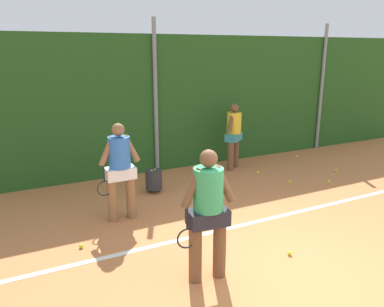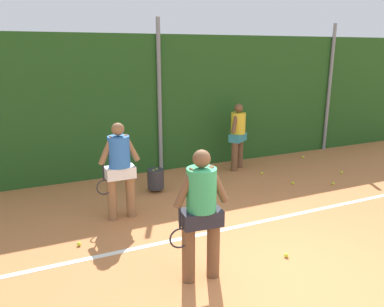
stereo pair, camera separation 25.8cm
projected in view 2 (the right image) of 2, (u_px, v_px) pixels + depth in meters
ground_plane at (233, 231)px, 6.45m from camera, size 28.54×28.54×0.00m
hedge_fence_backdrop at (157, 105)px, 9.35m from camera, size 18.55×0.25×3.35m
fence_post_center at (160, 98)px, 9.15m from camera, size 0.10×0.10×3.72m
fence_post_right at (329, 89)px, 11.25m from camera, size 0.10×0.10×3.72m
court_baseline_paint at (230, 228)px, 6.54m from camera, size 13.56×0.10×0.01m
player_foreground_near at (201, 209)px, 4.85m from camera, size 0.83×0.39×1.80m
player_midcourt at (120, 166)px, 6.69m from camera, size 0.82×0.38×1.78m
player_backcourt_far at (238, 133)px, 9.55m from camera, size 0.61×0.53×1.70m
ball_hopper at (156, 179)px, 8.18m from camera, size 0.36×0.36×0.51m
tennis_ball_0 at (303, 157)px, 10.78m from camera, size 0.07×0.07×0.07m
tennis_ball_1 at (79, 244)px, 5.95m from camera, size 0.07×0.07×0.07m
tennis_ball_2 at (262, 173)px, 9.36m from camera, size 0.07×0.07×0.07m
tennis_ball_5 at (293, 183)px, 8.67m from camera, size 0.07×0.07×0.07m
tennis_ball_6 at (333, 184)px, 8.64m from camera, size 0.07×0.07×0.07m
tennis_ball_8 at (341, 172)px, 9.43m from camera, size 0.07×0.07×0.07m
tennis_ball_10 at (286, 255)px, 5.62m from camera, size 0.07×0.07×0.07m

